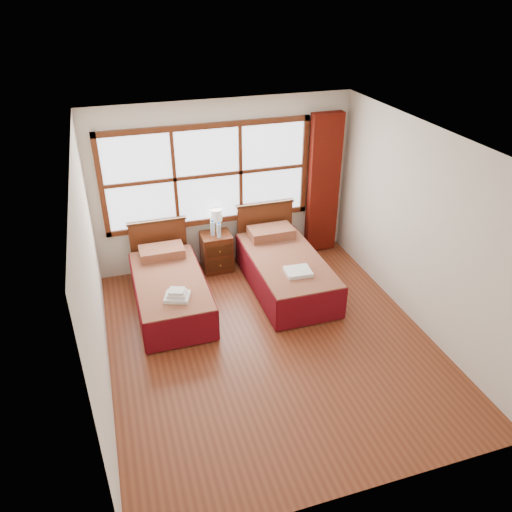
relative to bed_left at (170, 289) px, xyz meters
name	(u,v)px	position (x,y,z in m)	size (l,w,h in m)	color
floor	(271,342)	(1.08, -1.20, -0.28)	(4.50, 4.50, 0.00)	brown
ceiling	(274,143)	(1.08, -1.20, 2.32)	(4.50, 4.50, 0.00)	white
wall_back	(224,185)	(1.08, 1.05, 1.02)	(4.00, 4.00, 0.00)	silver
wall_left	(92,282)	(-0.92, -1.20, 1.02)	(4.50, 4.50, 0.00)	silver
wall_right	(422,230)	(3.08, -1.20, 1.02)	(4.50, 4.50, 0.00)	silver
window	(208,175)	(0.83, 1.01, 1.22)	(3.16, 0.06, 1.56)	white
curtain	(323,185)	(2.68, 0.91, 0.89)	(0.50, 0.16, 2.30)	#5E1209
bed_left	(170,289)	(0.00, 0.00, 0.00)	(0.95, 1.97, 0.92)	#381C0B
bed_right	(285,269)	(1.71, 0.00, 0.02)	(1.01, 2.03, 0.98)	#381C0B
nightstand	(217,252)	(0.87, 0.80, 0.03)	(0.46, 0.45, 0.61)	#572713
towels_left	(177,295)	(0.03, -0.57, 0.26)	(0.38, 0.36, 0.13)	white
towels_right	(298,272)	(1.71, -0.52, 0.27)	(0.37, 0.33, 0.05)	white
lamp	(216,216)	(0.91, 0.93, 0.59)	(0.19, 0.19, 0.37)	gold
bottle_near	(213,228)	(0.82, 0.79, 0.45)	(0.07, 0.07, 0.25)	#C1DFF8
bottle_far	(219,230)	(0.89, 0.69, 0.45)	(0.07, 0.07, 0.25)	#C1DFF8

